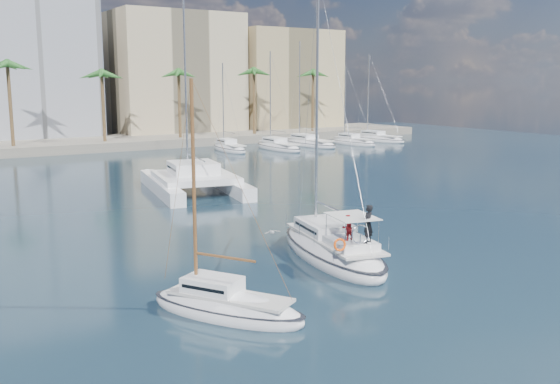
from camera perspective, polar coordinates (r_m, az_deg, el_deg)
ground at (r=33.97m, az=2.16°, el=-5.67°), size 160.00×160.00×0.00m
quay at (r=90.31m, az=-20.25°, el=4.00°), size 120.00×14.00×1.20m
building_beige at (r=105.08m, az=-9.66°, el=10.38°), size 20.00×14.00×20.00m
building_tan_right at (r=112.59m, az=0.34°, el=9.99°), size 18.00×12.00×18.00m
palm_centre at (r=85.99m, az=-20.08°, el=10.20°), size 3.60×3.60×12.30m
palm_right at (r=99.02m, az=-0.15°, el=10.71°), size 3.60×3.60×12.30m
main_sloop at (r=33.11m, az=4.78°, el=-5.21°), size 5.42×10.88×15.47m
small_sloop at (r=25.35m, az=-4.99°, el=-10.35°), size 5.43×7.01×9.90m
catamaran at (r=53.22m, az=-7.88°, el=1.31°), size 9.14×14.53×19.52m
seagull at (r=35.12m, az=-0.72°, el=-3.67°), size 0.99×0.43×0.18m
moored_yacht_a at (r=83.89m, az=-4.66°, el=3.75°), size 3.37×9.52×11.90m
moored_yacht_b at (r=85.37m, az=-0.15°, el=3.90°), size 3.32×10.83×13.72m
moored_yacht_c at (r=90.59m, az=2.67°, el=4.24°), size 3.98×12.33×15.54m
moored_yacht_d at (r=92.87m, az=6.68°, el=4.33°), size 3.52×9.55×11.90m
moored_yacht_e at (r=98.55m, az=8.91°, el=4.61°), size 4.61×11.11×13.72m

